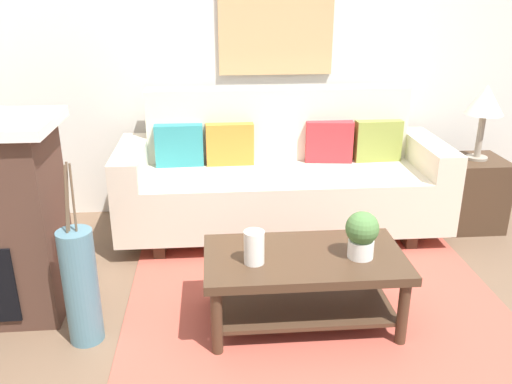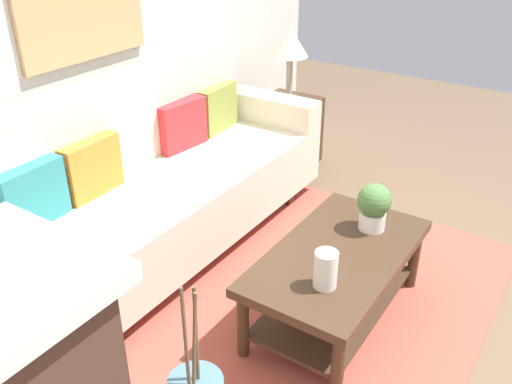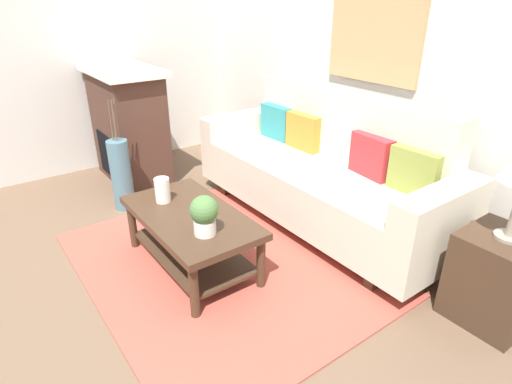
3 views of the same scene
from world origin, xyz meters
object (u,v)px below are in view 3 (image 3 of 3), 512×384
object	(u,v)px
couch	(322,174)
throw_pillow_olive	(415,171)
throw_pillow_crimson	(371,156)
framed_painting	(374,30)
coffee_table	(191,228)
throw_pillow_teal	(277,122)
floor_vase	(121,175)
throw_pillow_orange	(304,132)
tabletop_vase	(162,190)
potted_plant_tabletop	(204,214)
fireplace	(129,125)
side_table	(496,279)

from	to	relation	value
couch	throw_pillow_olive	xyz separation A→B (m)	(0.77, 0.12, 0.25)
throw_pillow_crimson	framed_painting	world-z (taller)	framed_painting
throw_pillow_olive	coffee_table	size ratio (longest dim) A/B	0.33
throw_pillow_olive	coffee_table	bearing A→B (deg)	-120.40
throw_pillow_teal	floor_vase	distance (m)	1.54
throw_pillow_orange	throw_pillow_olive	world-z (taller)	same
throw_pillow_crimson	tabletop_vase	bearing A→B (deg)	-116.05
throw_pillow_orange	tabletop_vase	xyz separation A→B (m)	(0.07, -1.43, -0.16)
throw_pillow_orange	throw_pillow_olive	bearing A→B (deg)	0.00
floor_vase	framed_painting	xyz separation A→B (m)	(1.23, 1.77, 1.22)
potted_plant_tabletop	throw_pillow_olive	bearing A→B (deg)	70.38
floor_vase	framed_painting	world-z (taller)	framed_painting
coffee_table	fireplace	size ratio (longest dim) A/B	0.95
throw_pillow_orange	framed_painting	distance (m)	1.01
potted_plant_tabletop	floor_vase	bearing A→B (deg)	-179.46
side_table	couch	bearing A→B (deg)	178.66
tabletop_vase	framed_painting	size ratio (longest dim) A/B	0.20
throw_pillow_teal	fireplace	xyz separation A→B (m)	(-1.08, -1.08, -0.09)
throw_pillow_orange	throw_pillow_olive	distance (m)	1.15
throw_pillow_crimson	framed_painting	xyz separation A→B (m)	(-0.38, 0.34, 0.87)
throw_pillow_crimson	fireplace	size ratio (longest dim) A/B	0.31
framed_painting	throw_pillow_crimson	bearing A→B (deg)	-41.57
throw_pillow_teal	tabletop_vase	distance (m)	1.51
throw_pillow_olive	fireplace	xyz separation A→B (m)	(-2.62, -1.08, -0.09)
throw_pillow_teal	coffee_table	distance (m)	1.59
framed_painting	throw_pillow_olive	bearing A→B (deg)	-23.92
tabletop_vase	floor_vase	distance (m)	0.94
side_table	floor_vase	distance (m)	3.02
couch	tabletop_vase	world-z (taller)	couch
throw_pillow_orange	throw_pillow_crimson	world-z (taller)	same
floor_vase	tabletop_vase	bearing A→B (deg)	-0.17
side_table	framed_painting	xyz separation A→B (m)	(-1.51, 0.50, 1.27)
tabletop_vase	potted_plant_tabletop	world-z (taller)	potted_plant_tabletop
throw_pillow_orange	throw_pillow_olive	size ratio (longest dim) A/B	1.00
throw_pillow_olive	fireplace	bearing A→B (deg)	-157.55
throw_pillow_crimson	couch	bearing A→B (deg)	-162.07
tabletop_vase	throw_pillow_orange	bearing A→B (deg)	92.84
throw_pillow_olive	coffee_table	world-z (taller)	throw_pillow_olive
throw_pillow_teal	potted_plant_tabletop	world-z (taller)	throw_pillow_teal
throw_pillow_crimson	coffee_table	xyz separation A→B (m)	(-0.42, -1.36, -0.37)
couch	throw_pillow_orange	xyz separation A→B (m)	(-0.38, 0.12, 0.25)
throw_pillow_orange	throw_pillow_olive	xyz separation A→B (m)	(1.15, 0.00, 0.00)
coffee_table	floor_vase	distance (m)	1.20
side_table	potted_plant_tabletop	bearing A→B (deg)	-134.88
fireplace	floor_vase	xyz separation A→B (m)	(0.62, -0.34, -0.26)
throw_pillow_orange	side_table	xyz separation A→B (m)	(1.90, -0.16, -0.40)
fireplace	throw_pillow_crimson	bearing A→B (deg)	25.83
side_table	throw_pillow_crimson	bearing A→B (deg)	171.93
couch	framed_painting	distance (m)	1.21
throw_pillow_teal	throw_pillow_orange	xyz separation A→B (m)	(0.38, 0.00, 0.00)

